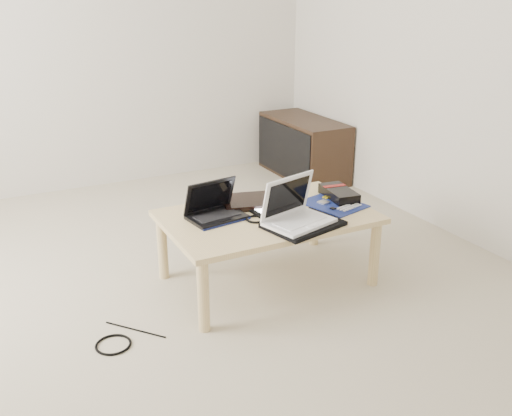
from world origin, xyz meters
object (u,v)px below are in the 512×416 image
netbook (215,210)px  white_laptop (295,213)px  coffee_table (267,223)px  media_cabinet (303,148)px  gpu_box (339,194)px

netbook → white_laptop: white_laptop is taller
coffee_table → white_laptop: bearing=-75.6°
media_cabinet → white_laptop: (-1.13, -1.77, 0.22)m
coffee_table → gpu_box: size_ratio=3.86×
netbook → coffee_table: bearing=-17.1°
white_laptop → gpu_box: 0.49m
netbook → gpu_box: size_ratio=1.10×
netbook → white_laptop: (0.32, -0.28, 0.03)m
white_laptop → gpu_box: white_laptop is taller
coffee_table → media_cabinet: 1.97m
media_cabinet → white_laptop: bearing=-122.7°
netbook → gpu_box: 0.75m
coffee_table → gpu_box: (0.48, 0.03, 0.08)m
media_cabinet → coffee_table: bearing=-127.1°
media_cabinet → gpu_box: (-0.70, -1.54, 0.18)m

